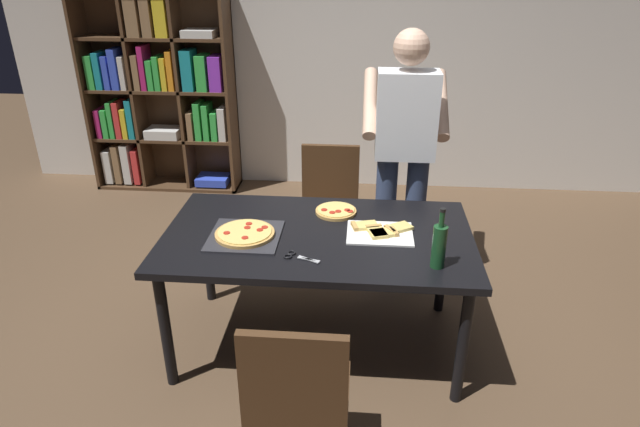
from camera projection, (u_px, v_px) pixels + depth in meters
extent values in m
plane|color=brown|center=(318.00, 342.00, 3.32)|extent=(12.00, 12.00, 0.00)
cube|color=silver|center=(342.00, 41.00, 5.05)|extent=(6.40, 0.10, 2.80)
cube|color=black|center=(318.00, 237.00, 3.01)|extent=(1.70, 0.97, 0.04)
cylinder|color=black|center=(166.00, 330.00, 2.86)|extent=(0.06, 0.06, 0.71)
cylinder|color=black|center=(463.00, 346.00, 2.75)|extent=(0.06, 0.06, 0.71)
cylinder|color=black|center=(207.00, 253.00, 3.59)|extent=(0.06, 0.06, 0.71)
cylinder|color=black|center=(443.00, 263.00, 3.48)|extent=(0.06, 0.06, 0.71)
cube|color=#472D19|center=(300.00, 395.00, 2.34)|extent=(0.42, 0.42, 0.04)
cube|color=#472D19|center=(293.00, 383.00, 2.07)|extent=(0.42, 0.04, 0.45)
cylinder|color=#472D19|center=(343.00, 405.00, 2.59)|extent=(0.04, 0.04, 0.41)
cylinder|color=#472D19|center=(268.00, 400.00, 2.61)|extent=(0.04, 0.04, 0.41)
cube|color=#472D19|center=(328.00, 216.00, 3.93)|extent=(0.42, 0.42, 0.04)
cube|color=#472D19|center=(330.00, 174.00, 4.00)|extent=(0.42, 0.04, 0.45)
cylinder|color=#472D19|center=(301.00, 254.00, 3.88)|extent=(0.04, 0.04, 0.41)
cylinder|color=#472D19|center=(352.00, 256.00, 3.86)|extent=(0.04, 0.04, 0.41)
cylinder|color=#472D19|center=(307.00, 231.00, 4.21)|extent=(0.04, 0.04, 0.41)
cylinder|color=#472D19|center=(353.00, 232.00, 4.18)|extent=(0.04, 0.04, 0.41)
cube|color=#513823|center=(90.00, 88.00, 5.19)|extent=(0.03, 0.35, 1.95)
cube|color=#513823|center=(231.00, 91.00, 5.09)|extent=(0.03, 0.35, 1.95)
cube|color=#513823|center=(171.00, 184.00, 5.56)|extent=(1.40, 0.35, 0.03)
cube|color=#513823|center=(165.00, 86.00, 5.28)|extent=(1.40, 0.03, 1.95)
cube|color=#513823|center=(166.00, 138.00, 5.34)|extent=(1.34, 0.29, 0.03)
cube|color=#513823|center=(159.00, 90.00, 5.14)|extent=(1.34, 0.29, 0.03)
cube|color=#513823|center=(153.00, 38.00, 4.93)|extent=(1.34, 0.29, 0.03)
cube|color=#513823|center=(136.00, 89.00, 5.16)|extent=(0.03, 0.29, 1.89)
cube|color=#513823|center=(182.00, 90.00, 5.12)|extent=(0.03, 0.29, 1.89)
cube|color=silver|center=(111.00, 165.00, 5.50)|extent=(0.08, 0.22, 0.33)
cube|color=olive|center=(120.00, 162.00, 5.48)|extent=(0.06, 0.22, 0.39)
cube|color=silver|center=(129.00, 162.00, 5.47)|extent=(0.07, 0.22, 0.40)
cube|color=red|center=(139.00, 165.00, 5.47)|extent=(0.06, 0.22, 0.35)
cube|color=blue|center=(213.00, 180.00, 5.47)|extent=(0.31, 0.25, 0.07)
cube|color=#B21E66|center=(102.00, 122.00, 5.31)|extent=(0.05, 0.22, 0.27)
cube|color=green|center=(109.00, 122.00, 5.30)|extent=(0.05, 0.22, 0.27)
cube|color=green|center=(114.00, 119.00, 5.28)|extent=(0.05, 0.22, 0.35)
cube|color=red|center=(121.00, 119.00, 5.27)|extent=(0.05, 0.22, 0.35)
cube|color=yellow|center=(128.00, 122.00, 5.28)|extent=(0.05, 0.22, 0.29)
cube|color=teal|center=(134.00, 118.00, 5.26)|extent=(0.06, 0.22, 0.37)
cube|color=silver|center=(164.00, 133.00, 5.30)|extent=(0.32, 0.25, 0.09)
cube|color=olive|center=(193.00, 125.00, 5.24)|extent=(0.05, 0.22, 0.26)
cube|color=green|center=(200.00, 120.00, 5.21)|extent=(0.06, 0.22, 0.36)
cube|color=green|center=(208.00, 121.00, 5.21)|extent=(0.05, 0.22, 0.34)
cube|color=green|center=(216.00, 125.00, 5.22)|extent=(0.06, 0.22, 0.27)
cube|color=silver|center=(224.00, 123.00, 5.21)|extent=(0.07, 0.22, 0.31)
cube|color=green|center=(94.00, 71.00, 5.09)|extent=(0.07, 0.22, 0.31)
cube|color=teal|center=(102.00, 70.00, 5.08)|extent=(0.06, 0.22, 0.33)
cube|color=blue|center=(110.00, 72.00, 5.08)|extent=(0.05, 0.22, 0.30)
cube|color=blue|center=(117.00, 68.00, 5.06)|extent=(0.07, 0.22, 0.37)
cube|color=silver|center=(126.00, 72.00, 5.07)|extent=(0.05, 0.22, 0.30)
cube|color=olive|center=(139.00, 71.00, 5.06)|extent=(0.06, 0.22, 0.32)
cube|color=#B21E66|center=(146.00, 67.00, 5.03)|extent=(0.05, 0.22, 0.40)
cube|color=green|center=(153.00, 74.00, 5.06)|extent=(0.05, 0.22, 0.27)
cube|color=green|center=(160.00, 72.00, 5.05)|extent=(0.05, 0.22, 0.31)
cube|color=yellow|center=(167.00, 73.00, 5.04)|extent=(0.05, 0.22, 0.29)
cube|color=orange|center=(173.00, 70.00, 5.03)|extent=(0.05, 0.22, 0.35)
cube|color=teal|center=(189.00, 70.00, 5.01)|extent=(0.10, 0.22, 0.36)
cube|color=green|center=(203.00, 72.00, 5.01)|extent=(0.09, 0.22, 0.32)
cube|color=purple|center=(217.00, 73.00, 5.00)|extent=(0.11, 0.22, 0.31)
cube|color=olive|center=(135.00, 14.00, 4.84)|extent=(0.11, 0.22, 0.38)
cube|color=olive|center=(149.00, 16.00, 4.83)|extent=(0.09, 0.22, 0.34)
cube|color=yellow|center=(163.00, 16.00, 4.82)|extent=(0.11, 0.22, 0.35)
cube|color=silver|center=(200.00, 33.00, 4.86)|extent=(0.29, 0.25, 0.07)
cylinder|color=#38476B|center=(414.00, 222.00, 3.74)|extent=(0.14, 0.14, 0.95)
cylinder|color=#38476B|center=(385.00, 221.00, 3.75)|extent=(0.14, 0.14, 0.95)
cube|color=white|center=(407.00, 115.00, 3.42)|extent=(0.38, 0.22, 0.55)
sphere|color=#E0B293|center=(412.00, 47.00, 3.24)|extent=(0.22, 0.22, 0.22)
cylinder|color=#E0B293|center=(441.00, 104.00, 3.55)|extent=(0.09, 0.50, 0.39)
cylinder|color=#E0B293|center=(370.00, 103.00, 3.58)|extent=(0.09, 0.50, 0.39)
cube|color=#2D2D33|center=(245.00, 236.00, 2.96)|extent=(0.38, 0.38, 0.01)
cylinder|color=tan|center=(245.00, 234.00, 2.96)|extent=(0.32, 0.32, 0.02)
cylinder|color=#EACC6B|center=(245.00, 232.00, 2.95)|extent=(0.29, 0.29, 0.01)
cylinder|color=#B22819|center=(227.00, 233.00, 2.93)|extent=(0.04, 0.04, 0.00)
cylinder|color=#B22819|center=(245.00, 238.00, 2.88)|extent=(0.04, 0.04, 0.00)
cylinder|color=#B22819|center=(247.00, 227.00, 2.98)|extent=(0.04, 0.04, 0.00)
cylinder|color=#B22819|center=(265.00, 227.00, 2.99)|extent=(0.04, 0.04, 0.00)
cylinder|color=#B22819|center=(249.00, 224.00, 3.03)|extent=(0.04, 0.04, 0.00)
cylinder|color=#B22819|center=(260.00, 230.00, 2.96)|extent=(0.04, 0.04, 0.00)
cube|color=white|center=(380.00, 233.00, 2.99)|extent=(0.36, 0.28, 0.01)
cube|color=#EACC6B|center=(399.00, 228.00, 3.02)|extent=(0.17, 0.15, 0.02)
cube|color=tan|center=(390.00, 230.00, 2.99)|extent=(0.07, 0.09, 0.02)
cube|color=#EACC6B|center=(365.00, 226.00, 3.04)|extent=(0.16, 0.12, 0.02)
cube|color=tan|center=(355.00, 226.00, 3.03)|extent=(0.05, 0.09, 0.02)
cube|color=#EACC6B|center=(384.00, 233.00, 2.96)|extent=(0.16, 0.13, 0.02)
cube|color=tan|center=(394.00, 232.00, 2.97)|extent=(0.05, 0.09, 0.02)
cube|color=#EACC6B|center=(377.00, 232.00, 2.97)|extent=(0.13, 0.16, 0.02)
cube|color=tan|center=(374.00, 227.00, 3.03)|extent=(0.09, 0.05, 0.02)
cylinder|color=#194723|center=(439.00, 247.00, 2.64)|extent=(0.07, 0.07, 0.22)
cylinder|color=#194723|center=(442.00, 219.00, 2.57)|extent=(0.03, 0.03, 0.08)
cylinder|color=black|center=(443.00, 210.00, 2.55)|extent=(0.03, 0.03, 0.02)
cube|color=silver|center=(309.00, 259.00, 2.73)|extent=(0.12, 0.04, 0.01)
cube|color=silver|center=(309.00, 259.00, 2.73)|extent=(0.11, 0.07, 0.01)
torus|color=black|center=(292.00, 253.00, 2.79)|extent=(0.06, 0.06, 0.01)
torus|color=black|center=(288.00, 256.00, 2.76)|extent=(0.06, 0.06, 0.01)
cylinder|color=tan|center=(336.00, 211.00, 3.23)|extent=(0.24, 0.24, 0.02)
cylinder|color=#EACC6B|center=(336.00, 209.00, 3.23)|extent=(0.22, 0.22, 0.01)
cylinder|color=#B22819|center=(332.00, 212.00, 3.18)|extent=(0.04, 0.04, 0.00)
cylinder|color=#B22819|center=(338.00, 211.00, 3.19)|extent=(0.04, 0.04, 0.00)
cylinder|color=#B22819|center=(350.00, 211.00, 3.19)|extent=(0.04, 0.04, 0.00)
cylinder|color=#B22819|center=(347.00, 210.00, 3.21)|extent=(0.04, 0.04, 0.00)
cylinder|color=#B22819|center=(324.00, 210.00, 3.21)|extent=(0.04, 0.04, 0.00)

